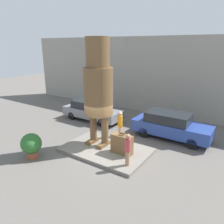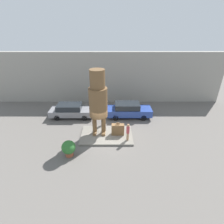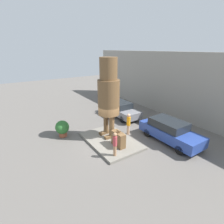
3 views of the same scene
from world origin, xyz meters
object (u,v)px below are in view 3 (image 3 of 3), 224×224
at_px(parked_car_grey, 120,109).
at_px(worker_hivis, 129,123).
at_px(statue_figure, 109,92).
at_px(giant_suitcase, 118,139).
at_px(tourist, 115,143).
at_px(parked_car_blue, 170,131).
at_px(planter_pot, 62,128).

relative_size(parked_car_grey, worker_hivis, 2.66).
relative_size(statue_figure, giant_suitcase, 4.79).
bearing_deg(worker_hivis, parked_car_grey, 153.72).
height_order(tourist, parked_car_blue, tourist).
bearing_deg(tourist, planter_pot, -158.78).
relative_size(statue_figure, parked_car_blue, 1.23).
relative_size(tourist, planter_pot, 1.21).
bearing_deg(parked_car_blue, statue_figure, -130.95).
bearing_deg(statue_figure, worker_hivis, 75.21).
bearing_deg(statue_figure, parked_car_blue, 49.05).
relative_size(statue_figure, parked_car_grey, 1.25).
relative_size(statue_figure, planter_pot, 4.45).
relative_size(tourist, parked_car_grey, 0.34).
distance_m(giant_suitcase, planter_pot, 4.58).
relative_size(giant_suitcase, planter_pot, 0.93).
bearing_deg(parked_car_grey, statue_figure, -46.33).
bearing_deg(worker_hivis, tourist, -52.51).
bearing_deg(planter_pot, giant_suitcase, 34.83).
height_order(giant_suitcase, parked_car_grey, parked_car_grey).
relative_size(giant_suitcase, tourist, 0.77).
relative_size(giant_suitcase, worker_hivis, 0.69).
distance_m(giant_suitcase, worker_hivis, 2.25).
bearing_deg(tourist, giant_suitcase, 134.01).
bearing_deg(planter_pot, worker_hivis, 60.66).
height_order(parked_car_blue, worker_hivis, worker_hivis).
distance_m(giant_suitcase, tourist, 1.22).
relative_size(planter_pot, worker_hivis, 0.75).
height_order(tourist, planter_pot, tourist).
distance_m(statue_figure, planter_pot, 4.55).
bearing_deg(parked_car_grey, parked_car_blue, 0.25).
height_order(statue_figure, planter_pot, statue_figure).
xyz_separation_m(statue_figure, parked_car_blue, (2.92, 3.37, -2.69)).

